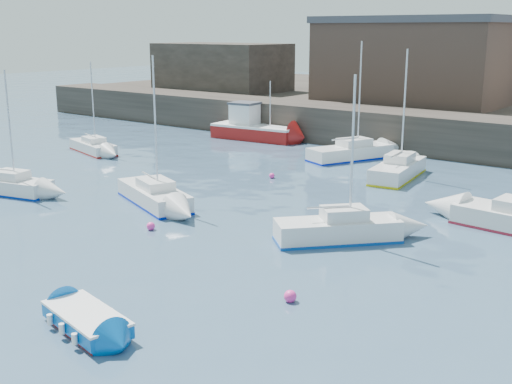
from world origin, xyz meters
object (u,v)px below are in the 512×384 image
Objects in this scene: sailboat_b at (154,195)px; buoy_mid at (290,302)px; sailboat_a at (9,185)px; sailboat_e at (93,147)px; sailboat_h at (351,152)px; fishing_boat at (253,128)px; buoy_near at (151,230)px; blue_dinghy at (87,320)px; sailboat_f at (398,169)px; buoy_far at (272,178)px; sailboat_c at (338,229)px.

sailboat_b is 14.62m from buoy_mid.
sailboat_e is at bearing 120.15° from sailboat_a.
sailboat_h is 26.06m from buoy_mid.
fishing_boat is 1.14× the size of sailboat_e.
buoy_near is (11.68, 0.19, -0.50)m from sailboat_a.
fishing_boat reaches higher than blue_dinghy.
fishing_boat is 0.98× the size of sailboat_f.
buoy_mid is (13.27, -6.12, -0.52)m from sailboat_b.
buoy_mid is (28.18, -13.81, -0.45)m from sailboat_e.
buoy_mid is (22.25, -26.41, -0.98)m from fishing_boat.
blue_dinghy is at bearing -86.07° from sailboat_f.
fishing_boat reaches higher than buoy_far.
fishing_boat is at bearing 117.44° from buoy_near.
sailboat_c is 12.92m from buoy_far.
sailboat_e is (-26.10, 7.04, -0.11)m from sailboat_c.
sailboat_e is 23.47m from sailboat_f.
sailboat_h reaches higher than sailboat_c.
sailboat_h is (11.24, -2.80, -0.43)m from fishing_boat.
sailboat_h is at bearing 82.65° from sailboat_b.
buoy_mid is at bearing -72.90° from sailboat_c.
buoy_mid is at bearing -24.76° from sailboat_b.
buoy_near is at bearing 125.94° from blue_dinghy.
buoy_mid is at bearing -51.72° from buoy_far.
sailboat_h is 20.89m from buoy_near.
sailboat_a is at bearing 173.22° from buoy_mid.
fishing_boat is 19.61× the size of buoy_near.
buoy_mid reaches higher than buoy_near.
buoy_far is at bearing -96.13° from sailboat_h.
fishing_boat is (-18.47, 32.19, 0.61)m from blue_dinghy.
sailboat_f is 20.84m from buoy_mid.
buoy_mid is (21.65, -2.57, -0.50)m from sailboat_a.
buoy_near is at bearing -153.11° from sailboat_c.
sailboat_b is at bearing -27.29° from sailboat_e.
buoy_far is at bearing 139.71° from sailboat_c.
fishing_boat is 17.60× the size of buoy_mid.
sailboat_b is 9.11m from buoy_far.
sailboat_b is 19.80× the size of buoy_near.
buoy_far is (16.25, 1.30, -0.45)m from sailboat_e.
sailboat_f is at bearing 15.48° from sailboat_e.
sailboat_a is at bearing -157.06° from sailboat_b.
blue_dinghy is at bearing -76.18° from sailboat_h.
sailboat_b reaches higher than sailboat_e.
buoy_near is at bearing -81.01° from buoy_far.
sailboat_h is (-8.93, 16.85, -0.01)m from sailboat_c.
buoy_near is at bearing -45.51° from sailboat_b.
fishing_boat is at bearing 135.75° from sailboat_c.
sailboat_b is at bearing -66.12° from fishing_boat.
sailboat_b is at bearing 134.49° from buoy_near.
buoy_near is at bearing -31.25° from sailboat_e.
blue_dinghy reaches higher than buoy_far.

